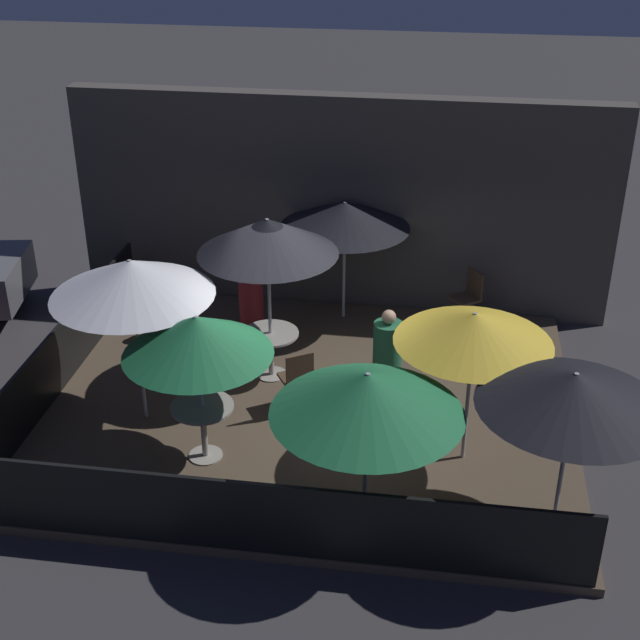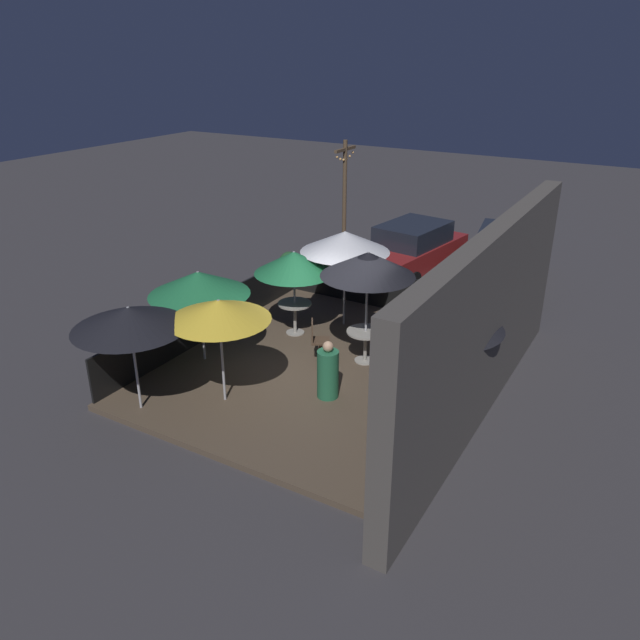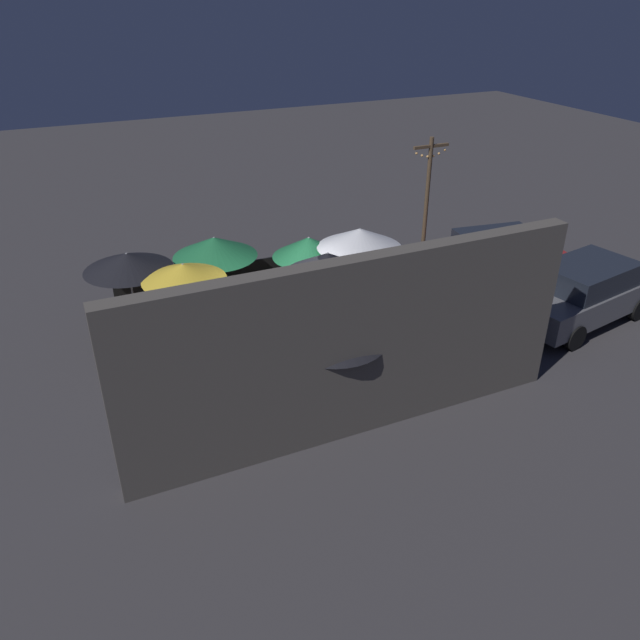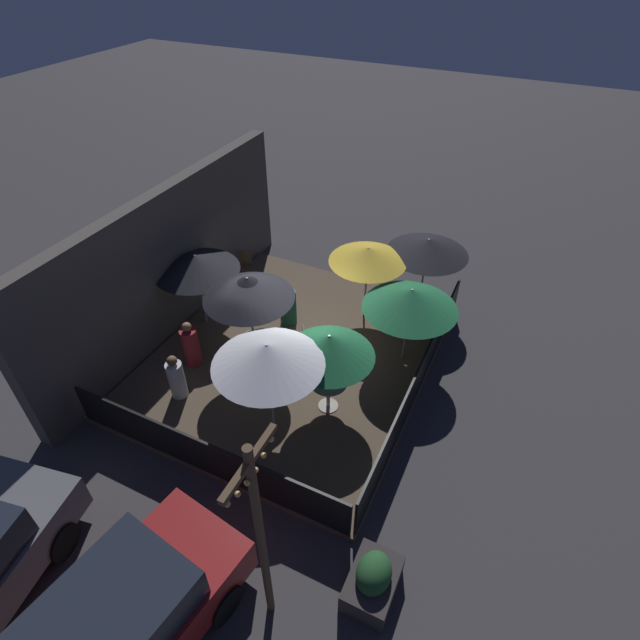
# 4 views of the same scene
# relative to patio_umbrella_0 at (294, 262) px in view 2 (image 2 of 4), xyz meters

# --- Properties ---
(ground_plane) EXTENTS (60.00, 60.00, 0.00)m
(ground_plane) POSITION_rel_patio_umbrella_0_xyz_m (1.13, 1.46, -1.90)
(ground_plane) COLOR #383538
(patio_deck) EXTENTS (7.36, 6.27, 0.12)m
(patio_deck) POSITION_rel_patio_umbrella_0_xyz_m (1.13, 1.46, -1.84)
(patio_deck) COLOR brown
(patio_deck) RESTS_ON ground_plane
(building_wall) EXTENTS (8.96, 0.36, 3.68)m
(building_wall) POSITION_rel_patio_umbrella_0_xyz_m (1.13, 4.83, -0.06)
(building_wall) COLOR #4C4742
(building_wall) RESTS_ON ground_plane
(fence_front) EXTENTS (7.16, 0.05, 0.95)m
(fence_front) POSITION_rel_patio_umbrella_0_xyz_m (1.13, -1.63, -1.31)
(fence_front) COLOR black
(fence_front) RESTS_ON patio_deck
(fence_side_left) EXTENTS (0.05, 6.07, 0.95)m
(fence_side_left) POSITION_rel_patio_umbrella_0_xyz_m (-2.50, 1.46, -1.31)
(fence_side_left) COLOR black
(fence_side_left) RESTS_ON patio_deck
(patio_umbrella_0) EXTENTS (1.86, 1.86, 2.04)m
(patio_umbrella_0) POSITION_rel_patio_umbrella_0_xyz_m (0.00, 0.00, 0.00)
(patio_umbrella_0) COLOR #B2B2B7
(patio_umbrella_0) RESTS_ON patio_deck
(patio_umbrella_1) EXTENTS (1.98, 1.98, 2.49)m
(patio_umbrella_1) POSITION_rel_patio_umbrella_0_xyz_m (0.46, 2.10, 0.45)
(patio_umbrella_1) COLOR #B2B2B7
(patio_umbrella_1) RESTS_ON patio_deck
(patio_umbrella_2) EXTENTS (1.93, 1.93, 2.10)m
(patio_umbrella_2) POSITION_rel_patio_umbrella_0_xyz_m (3.30, 0.47, 0.12)
(patio_umbrella_2) COLOR #B2B2B7
(patio_umbrella_2) RESTS_ON patio_deck
(patio_umbrella_3) EXTENTS (2.13, 2.13, 2.37)m
(patio_umbrella_3) POSITION_rel_patio_umbrella_0_xyz_m (-1.05, 0.76, 0.34)
(patio_umbrella_3) COLOR #B2B2B7
(patio_umbrella_3) RESTS_ON patio_deck
(patio_umbrella_4) EXTENTS (2.10, 2.10, 2.08)m
(patio_umbrella_4) POSITION_rel_patio_umbrella_0_xyz_m (4.34, -0.73, 0.09)
(patio_umbrella_4) COLOR #B2B2B7
(patio_umbrella_4) RESTS_ON patio_deck
(patio_umbrella_5) EXTENTS (2.15, 2.15, 2.04)m
(patio_umbrella_5) POSITION_rel_patio_umbrella_0_xyz_m (2.16, -0.99, 0.00)
(patio_umbrella_5) COLOR #B2B2B7
(patio_umbrella_5) RESTS_ON patio_deck
(patio_umbrella_6) EXTENTS (2.11, 2.11, 2.03)m
(patio_umbrella_6) POSITION_rel_patio_umbrella_0_xyz_m (1.28, 4.14, 0.03)
(patio_umbrella_6) COLOR #B2B2B7
(patio_umbrella_6) RESTS_ON patio_deck
(dining_table_0) EXTENTS (0.80, 0.80, 0.78)m
(dining_table_0) POSITION_rel_patio_umbrella_0_xyz_m (0.00, 0.00, -1.17)
(dining_table_0) COLOR #9E998E
(dining_table_0) RESTS_ON patio_deck
(dining_table_1) EXTENTS (0.83, 0.83, 0.72)m
(dining_table_1) POSITION_rel_patio_umbrella_0_xyz_m (0.46, 2.10, -1.21)
(dining_table_1) COLOR #9E998E
(dining_table_1) RESTS_ON patio_deck
(patio_chair_0) EXTENTS (0.56, 0.56, 0.94)m
(patio_chair_0) POSITION_rel_patio_umbrella_0_xyz_m (3.32, 4.15, -1.26)
(patio_chair_0) COLOR #4C3828
(patio_chair_0) RESTS_ON patio_deck
(patio_chair_1) EXTENTS (0.55, 0.55, 0.96)m
(patio_chair_1) POSITION_rel_patio_umbrella_0_xyz_m (1.00, 1.22, -1.25)
(patio_chair_1) COLOR #4C3828
(patio_chair_1) RESTS_ON patio_deck
(patron_0) EXTENTS (0.52, 0.52, 1.22)m
(patron_0) POSITION_rel_patio_umbrella_0_xyz_m (-0.14, 3.48, -1.25)
(patron_0) COLOR maroon
(patron_0) RESTS_ON patio_deck
(patron_1) EXTENTS (0.60, 0.60, 1.19)m
(patron_1) POSITION_rel_patio_umbrella_0_xyz_m (2.17, 2.14, -1.26)
(patron_1) COLOR #236642
(patron_1) RESTS_ON patio_deck
(patron_2) EXTENTS (0.44, 0.44, 1.15)m
(patron_2) POSITION_rel_patio_umbrella_0_xyz_m (-1.12, 3.13, -1.27)
(patron_2) COLOR silver
(patron_2) RESTS_ON patio_deck
(planter_box) EXTENTS (1.04, 0.73, 0.93)m
(planter_box) POSITION_rel_patio_umbrella_0_xyz_m (-3.15, -2.22, -1.51)
(planter_box) COLOR #332D2D
(planter_box) RESTS_ON ground_plane
(light_post) EXTENTS (1.10, 0.12, 4.10)m
(light_post) POSITION_rel_patio_umbrella_0_xyz_m (-4.05, -0.87, 0.38)
(light_post) COLOR brown
(light_post) RESTS_ON ground_plane
(parked_car_0) EXTENTS (4.16, 2.26, 1.62)m
(parked_car_0) POSITION_rel_patio_umbrella_0_xyz_m (-5.51, 0.68, -1.06)
(parked_car_0) COLOR maroon
(parked_car_0) RESTS_ON ground_plane
(parked_car_1) EXTENTS (4.50, 2.42, 1.62)m
(parked_car_1) POSITION_rel_patio_umbrella_0_xyz_m (-6.22, 3.28, -1.06)
(parked_car_1) COLOR #5B5B60
(parked_car_1) RESTS_ON ground_plane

